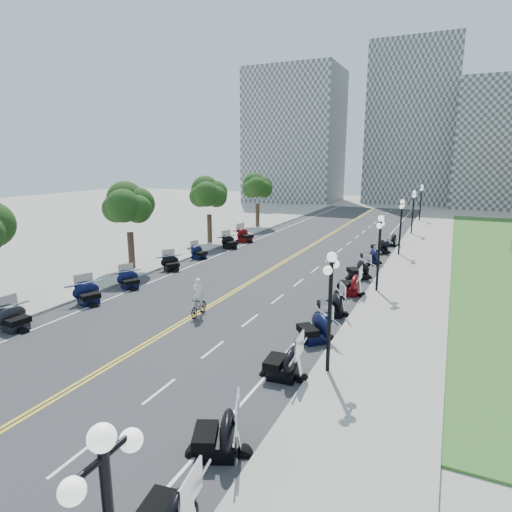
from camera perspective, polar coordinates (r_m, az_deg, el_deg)
The scene contains 56 objects.
ground at distance 28.23m, azimuth -3.18°, elevation -4.90°, with size 160.00×160.00×0.00m, color gray.
road at distance 37.04m, azimuth 4.04°, elevation -0.61°, with size 16.00×90.00×0.01m, color #333335.
centerline_yellow_a at distance 37.07m, azimuth 3.87°, elevation -0.58°, with size 0.12×90.00×0.00m, color yellow.
centerline_yellow_b at distance 36.99m, azimuth 4.22°, elevation -0.61°, with size 0.12×90.00×0.00m, color yellow.
edge_line_north at distance 35.37m, azimuth 13.79°, elevation -1.58°, with size 0.12×90.00×0.00m, color white.
edge_line_south at distance 39.67m, azimuth -4.63°, elevation 0.30°, with size 0.12×90.00×0.00m, color white.
lane_dash_2 at distance 14.90m, azimuth -22.92°, elevation -23.41°, with size 0.12×2.00×0.00m, color white.
lane_dash_3 at distance 17.32m, azimuth -12.77°, elevation -17.17°, with size 0.12×2.00×0.00m, color white.
lane_dash_4 at distance 20.25m, azimuth -5.77°, elevation -12.28°, with size 0.12×2.00×0.00m, color white.
lane_dash_5 at distance 23.50m, azimuth -0.79°, elevation -8.57°, with size 0.12×2.00×0.00m, color white.
lane_dash_6 at distance 26.94m, azimuth 2.88°, elevation -5.74°, with size 0.12×2.00×0.00m, color white.
lane_dash_7 at distance 30.53m, azimuth 5.68°, elevation -3.55°, with size 0.12×2.00×0.00m, color white.
lane_dash_8 at distance 34.21m, azimuth 7.88°, elevation -1.81°, with size 0.12×2.00×0.00m, color white.
lane_dash_9 at distance 37.95m, azimuth 9.64°, elevation -0.42°, with size 0.12×2.00×0.00m, color white.
lane_dash_10 at distance 41.74m, azimuth 11.08°, elevation 0.73°, with size 0.12×2.00×0.00m, color white.
lane_dash_11 at distance 45.56m, azimuth 12.29°, elevation 1.68°, with size 0.12×2.00×0.00m, color white.
lane_dash_12 at distance 49.42m, azimuth 13.30°, elevation 2.48°, with size 0.12×2.00×0.00m, color white.
lane_dash_13 at distance 53.29m, azimuth 14.17°, elevation 3.17°, with size 0.12×2.00×0.00m, color white.
lane_dash_14 at distance 57.18m, azimuth 14.93°, elevation 3.77°, with size 0.12×2.00×0.00m, color white.
lane_dash_15 at distance 61.09m, azimuth 15.58°, elevation 4.28°, with size 0.12×2.00×0.00m, color white.
lane_dash_16 at distance 65.01m, azimuth 16.16°, elevation 4.74°, with size 0.12×2.00×0.00m, color white.
lane_dash_17 at distance 68.93m, azimuth 16.68°, elevation 5.14°, with size 0.12×2.00×0.00m, color white.
lane_dash_18 at distance 72.87m, azimuth 17.14°, elevation 5.50°, with size 0.12×2.00×0.00m, color white.
lane_dash_19 at distance 76.81m, azimuth 17.55°, elevation 5.82°, with size 0.12×2.00×0.00m, color white.
sidewalk_north at distance 34.87m, azimuth 20.42°, elevation -2.13°, with size 5.00×90.00×0.15m, color #9E9991.
sidewalk_south at distance 41.78m, azimuth -9.55°, elevation 0.89°, with size 5.00×90.00×0.15m, color #9E9991.
lawn at distance 42.89m, azimuth 30.63°, elevation -0.47°, with size 9.00×60.00×0.10m, color #356023.
distant_block_a at distance 91.16m, azimuth 5.19°, elevation 15.54°, with size 18.00×14.00×26.00m, color gray.
distant_block_b at distance 92.38m, azimuth 20.06°, elevation 16.06°, with size 16.00×12.00×30.00m, color gray.
street_lamp_1 at distance 17.32m, azimuth 9.79°, elevation -7.58°, with size 0.50×1.20×4.90m, color black, non-canonical shape.
street_lamp_2 at distance 28.67m, azimuth 16.05°, elevation 0.27°, with size 0.50×1.20×4.90m, color black, non-canonical shape.
street_lamp_3 at distance 40.40m, azimuth 18.71°, elevation 3.62°, with size 0.50×1.20×4.90m, color black, non-canonical shape.
street_lamp_4 at distance 52.25m, azimuth 20.17°, elevation 5.46°, with size 0.50×1.20×4.90m, color black, non-canonical shape.
street_lamp_5 at distance 64.15m, azimuth 21.10°, elevation 6.62°, with size 0.50×1.20×4.90m, color black, non-canonical shape.
tree_2 at distance 34.48m, azimuth -16.63°, elevation 5.91°, with size 4.80×4.80×9.20m, color #235619, non-canonical shape.
tree_3 at distance 44.17m, azimuth -6.31°, elevation 7.76°, with size 4.80×4.80×9.20m, color #235619, non-canonical shape.
tree_4 at distance 54.78m, azimuth 0.21°, elevation 8.81°, with size 4.80×4.80×9.20m, color #235619, non-canonical shape.
motorcycle_n_1 at distance 11.64m, azimuth -11.60°, elevation -29.94°, with size 2.07×2.07×1.45m, color black, non-canonical shape.
motorcycle_n_2 at distance 13.65m, azimuth -5.24°, elevation -22.23°, with size 2.14×2.14×1.50m, color black, non-canonical shape.
motorcycle_n_3 at distance 17.55m, azimuth 3.69°, elevation -13.62°, with size 2.21×2.21×1.55m, color black, non-canonical shape.
motorcycle_n_4 at distance 20.89m, azimuth 7.81°, elevation -9.25°, with size 2.21×2.21×1.55m, color black, non-canonical shape.
motorcycle_n_5 at distance 24.29m, azimuth 9.98°, elevation -6.19°, with size 2.15×2.15×1.50m, color black, non-canonical shape.
motorcycle_n_6 at distance 28.21m, azimuth 12.39°, elevation -3.54°, with size 2.23×2.23×1.56m, color #590A0C, non-canonical shape.
motorcycle_n_7 at distance 32.08m, azimuth 13.52°, elevation -1.64°, with size 2.20×2.20×1.54m, color black, non-canonical shape.
motorcycle_n_8 at distance 37.03m, azimuth 14.94°, elevation 0.17°, with size 2.15×2.15×1.50m, color black, non-canonical shape.
motorcycle_n_9 at distance 41.26m, azimuth 16.22°, elevation 1.36°, with size 2.14×2.14×1.50m, color black, non-canonical shape.
motorcycle_n_10 at distance 45.17m, azimuth 17.47°, elevation 2.21°, with size 2.08×2.08×1.46m, color black, non-canonical shape.
motorcycle_s_3 at distance 25.23m, azimuth -29.54°, elevation -7.09°, with size 2.03×2.03×1.42m, color black, non-canonical shape.
motorcycle_s_4 at distance 27.75m, azimuth -21.49°, elevation -4.56°, with size 2.05×2.05×1.44m, color black, non-canonical shape.
motorcycle_s_5 at distance 30.16m, azimuth -16.54°, elevation -2.96°, with size 1.88×1.88×1.32m, color black, non-canonical shape.
motorcycle_s_6 at distance 34.16m, azimuth -11.25°, elevation -0.85°, with size 1.87×1.87×1.31m, color black, non-canonical shape.
motorcycle_s_7 at distance 37.83m, azimuth -7.60°, elevation 0.59°, with size 1.84×1.84×1.28m, color black, non-canonical shape.
motorcycle_s_8 at distance 41.87m, azimuth -3.51°, elevation 1.95°, with size 2.01×2.01×1.41m, color black, non-canonical shape.
motorcycle_s_9 at distance 45.13m, azimuth -1.46°, elevation 2.86°, with size 2.24×2.24×1.57m, color #590A0C, non-canonical shape.
bicycle at distance 24.20m, azimuth -7.64°, elevation -6.73°, with size 0.50×1.76×1.06m, color #A51414.
cyclist_rider at distance 23.76m, azimuth -7.74°, elevation -3.43°, with size 0.67×0.44×1.85m, color white.
Camera 1 is at (12.62, -23.75, 8.58)m, focal length 30.00 mm.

